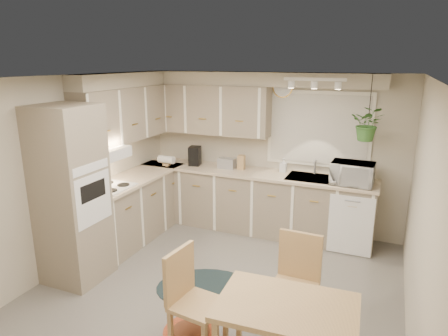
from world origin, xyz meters
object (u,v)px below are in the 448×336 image
at_px(chair_left, 198,302).
at_px(microwave, 353,171).
at_px(braided_rug, 204,287).
at_px(chair_back, 293,287).
at_px(pet_bed, 191,336).

distance_m(chair_left, microwave, 2.89).
bearing_deg(braided_rug, chair_back, -17.05).
relative_size(braided_rug, microwave, 2.02).
xyz_separation_m(chair_back, braided_rug, (-1.11, 0.34, -0.47)).
height_order(chair_left, braided_rug, chair_left).
xyz_separation_m(chair_left, pet_bed, (-0.10, 0.03, -0.41)).
bearing_deg(microwave, chair_left, -108.94).
bearing_deg(chair_back, microwave, -95.92).
xyz_separation_m(chair_back, microwave, (0.29, 2.05, 0.65)).
bearing_deg(braided_rug, pet_bed, -72.20).
bearing_deg(chair_back, chair_left, 40.31).
distance_m(chair_left, chair_back, 0.93).
xyz_separation_m(chair_left, chair_back, (0.73, 0.57, 0.01)).
bearing_deg(chair_back, braided_rug, -14.93).
bearing_deg(microwave, braided_rug, -127.08).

